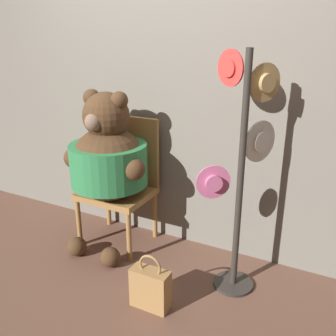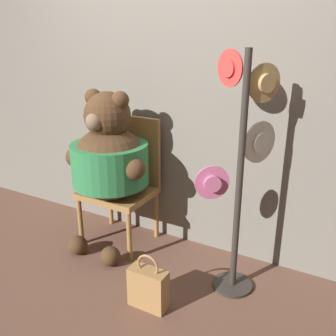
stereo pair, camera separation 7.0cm
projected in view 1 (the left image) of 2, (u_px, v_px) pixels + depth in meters
The scene contains 6 objects.
ground_plane at pixel (135, 264), 2.90m from camera, with size 14.00×14.00×0.00m, color brown.
wall_back at pixel (168, 90), 2.94m from camera, with size 8.00×0.10×2.53m.
chair at pixel (122, 177), 3.11m from camera, with size 0.55×0.47×1.05m.
teddy_bear at pixel (108, 160), 2.90m from camera, with size 0.73×0.65×1.29m.
hat_display_rack at pixel (241, 166), 2.39m from camera, with size 0.39×0.43×1.61m.
handbag_on_ground at pixel (150, 288), 2.40m from camera, with size 0.26×0.11×0.39m.
Camera 1 is at (1.36, -2.08, 1.69)m, focal length 40.00 mm.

